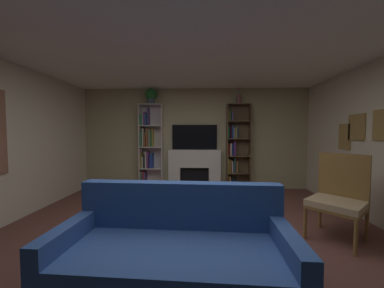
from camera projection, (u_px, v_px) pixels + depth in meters
The scene contains 12 objects.
ground_plane at pixel (188, 247), 2.75m from camera, with size 7.11×7.11×0.00m, color brown.
wall_back_accent at pixel (195, 139), 5.67m from camera, with size 5.80×0.06×2.55m, color tan.
ceiling at pixel (188, 36), 2.62m from camera, with size 5.80×6.04×0.06m, color white.
fireplace at pixel (195, 169), 5.58m from camera, with size 1.42×0.48×1.00m.
tv at pixel (195, 137), 5.61m from camera, with size 1.13×0.06×0.63m, color black.
bookshelf_left at pixel (149, 148), 5.59m from camera, with size 0.58×0.30×2.14m.
bookshelf_right at pixel (235, 150), 5.51m from camera, with size 0.58×0.28×2.14m.
potted_plant at pixel (151, 96), 5.48m from camera, with size 0.28×0.28×0.39m.
vase_with_flowers at pixel (239, 98), 5.40m from camera, with size 0.11×0.11×0.39m.
couch at pixel (175, 258), 2.01m from camera, with size 2.11×1.01×0.91m.
armchair at pixel (339, 196), 2.97m from camera, with size 0.84×0.84×1.14m.
coffee_table at pixel (182, 219), 2.75m from camera, with size 0.71×0.41×0.43m.
Camera 1 is at (0.15, -2.68, 1.43)m, focal length 20.63 mm.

